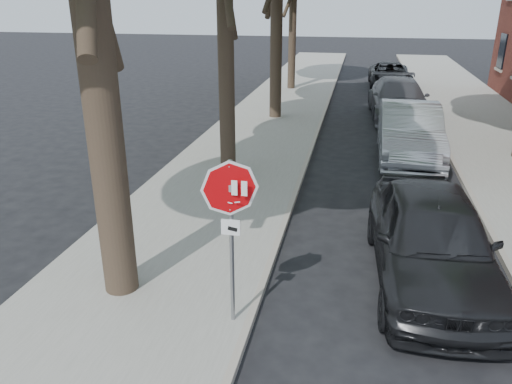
% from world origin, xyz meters
% --- Properties ---
extents(ground, '(120.00, 120.00, 0.00)m').
position_xyz_m(ground, '(0.00, 0.00, 0.00)').
color(ground, black).
rests_on(ground, ground).
extents(sidewalk_left, '(4.00, 55.00, 0.12)m').
position_xyz_m(sidewalk_left, '(-2.50, 12.00, 0.06)').
color(sidewalk_left, gray).
rests_on(sidewalk_left, ground).
extents(sidewalk_right, '(4.00, 55.00, 0.12)m').
position_xyz_m(sidewalk_right, '(6.00, 12.00, 0.06)').
color(sidewalk_right, gray).
rests_on(sidewalk_right, ground).
extents(curb_left, '(0.12, 55.00, 0.13)m').
position_xyz_m(curb_left, '(-0.45, 12.00, 0.07)').
color(curb_left, '#9E9384').
rests_on(curb_left, ground).
extents(curb_right, '(0.12, 55.00, 0.13)m').
position_xyz_m(curb_right, '(3.95, 12.00, 0.07)').
color(curb_right, '#9E9384').
rests_on(curb_right, ground).
extents(stop_sign, '(0.76, 0.34, 2.61)m').
position_xyz_m(stop_sign, '(-0.70, -0.03, 1.95)').
color(stop_sign, gray).
rests_on(stop_sign, sidewalk_left).
extents(car_a, '(2.23, 5.02, 1.68)m').
position_xyz_m(car_a, '(2.40, 2.03, 0.84)').
color(car_a, black).
rests_on(car_a, ground).
extents(car_b, '(1.81, 5.14, 1.69)m').
position_xyz_m(car_b, '(2.60, 9.56, 0.85)').
color(car_b, '#A4A7AC').
rests_on(car_b, ground).
extents(car_c, '(2.56, 5.65, 1.60)m').
position_xyz_m(car_c, '(2.60, 15.19, 0.80)').
color(car_c, '#4C4B51').
rests_on(car_c, ground).
extents(car_d, '(2.34, 4.87, 1.34)m').
position_xyz_m(car_d, '(2.60, 23.15, 0.67)').
color(car_d, black).
rests_on(car_d, ground).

